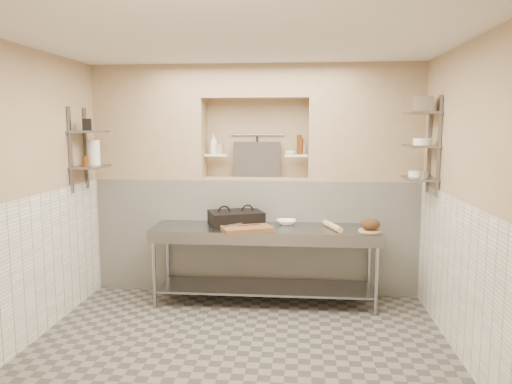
# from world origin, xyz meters

# --- Properties ---
(floor) EXTENTS (4.00, 3.90, 0.10)m
(floor) POSITION_xyz_m (0.00, 0.00, -0.05)
(floor) COLOR #66615B
(floor) RESTS_ON ground
(ceiling) EXTENTS (4.00, 3.90, 0.10)m
(ceiling) POSITION_xyz_m (0.00, 0.00, 2.85)
(ceiling) COLOR silver
(ceiling) RESTS_ON ground
(wall_left) EXTENTS (0.10, 3.90, 2.80)m
(wall_left) POSITION_xyz_m (-2.05, 0.00, 1.40)
(wall_left) COLOR tan
(wall_left) RESTS_ON ground
(wall_right) EXTENTS (0.10, 3.90, 2.80)m
(wall_right) POSITION_xyz_m (2.05, 0.00, 1.40)
(wall_right) COLOR tan
(wall_right) RESTS_ON ground
(wall_back) EXTENTS (4.00, 0.10, 2.80)m
(wall_back) POSITION_xyz_m (0.00, 2.00, 1.40)
(wall_back) COLOR tan
(wall_back) RESTS_ON ground
(wall_front) EXTENTS (4.00, 0.10, 2.80)m
(wall_front) POSITION_xyz_m (0.00, -2.00, 1.40)
(wall_front) COLOR tan
(wall_front) RESTS_ON ground
(backwall_lower) EXTENTS (4.00, 0.40, 1.40)m
(backwall_lower) POSITION_xyz_m (0.00, 1.75, 0.70)
(backwall_lower) COLOR white
(backwall_lower) RESTS_ON floor
(alcove_sill) EXTENTS (1.30, 0.40, 0.02)m
(alcove_sill) POSITION_xyz_m (0.00, 1.75, 1.41)
(alcove_sill) COLOR tan
(alcove_sill) RESTS_ON backwall_lower
(backwall_pillar_left) EXTENTS (1.35, 0.40, 1.40)m
(backwall_pillar_left) POSITION_xyz_m (-1.33, 1.75, 2.10)
(backwall_pillar_left) COLOR tan
(backwall_pillar_left) RESTS_ON backwall_lower
(backwall_pillar_right) EXTENTS (1.35, 0.40, 1.40)m
(backwall_pillar_right) POSITION_xyz_m (1.33, 1.75, 2.10)
(backwall_pillar_right) COLOR tan
(backwall_pillar_right) RESTS_ON backwall_lower
(backwall_header) EXTENTS (1.30, 0.40, 0.40)m
(backwall_header) POSITION_xyz_m (0.00, 1.75, 2.60)
(backwall_header) COLOR tan
(backwall_header) RESTS_ON backwall_lower
(wainscot_left) EXTENTS (0.02, 3.90, 1.40)m
(wainscot_left) POSITION_xyz_m (-1.99, 0.00, 0.70)
(wainscot_left) COLOR white
(wainscot_left) RESTS_ON floor
(wainscot_right) EXTENTS (0.02, 3.90, 1.40)m
(wainscot_right) POSITION_xyz_m (1.99, 0.00, 0.70)
(wainscot_right) COLOR white
(wainscot_right) RESTS_ON floor
(alcove_shelf_left) EXTENTS (0.28, 0.16, 0.02)m
(alcove_shelf_left) POSITION_xyz_m (-0.50, 1.75, 1.70)
(alcove_shelf_left) COLOR white
(alcove_shelf_left) RESTS_ON backwall_lower
(alcove_shelf_right) EXTENTS (0.28, 0.16, 0.02)m
(alcove_shelf_right) POSITION_xyz_m (0.50, 1.75, 1.70)
(alcove_shelf_right) COLOR white
(alcove_shelf_right) RESTS_ON backwall_lower
(utensil_rail) EXTENTS (0.70, 0.02, 0.02)m
(utensil_rail) POSITION_xyz_m (0.00, 1.92, 1.95)
(utensil_rail) COLOR gray
(utensil_rail) RESTS_ON wall_back
(hanging_steel) EXTENTS (0.02, 0.02, 0.30)m
(hanging_steel) POSITION_xyz_m (0.00, 1.90, 1.78)
(hanging_steel) COLOR black
(hanging_steel) RESTS_ON utensil_rail
(splash_panel) EXTENTS (0.60, 0.08, 0.45)m
(splash_panel) POSITION_xyz_m (0.00, 1.85, 1.64)
(splash_panel) COLOR #383330
(splash_panel) RESTS_ON alcove_sill
(shelf_rail_left_a) EXTENTS (0.03, 0.03, 0.95)m
(shelf_rail_left_a) POSITION_xyz_m (-1.98, 1.25, 1.80)
(shelf_rail_left_a) COLOR slate
(shelf_rail_left_a) RESTS_ON wall_left
(shelf_rail_left_b) EXTENTS (0.03, 0.03, 0.95)m
(shelf_rail_left_b) POSITION_xyz_m (-1.98, 0.85, 1.80)
(shelf_rail_left_b) COLOR slate
(shelf_rail_left_b) RESTS_ON wall_left
(wall_shelf_left_lower) EXTENTS (0.30, 0.50, 0.02)m
(wall_shelf_left_lower) POSITION_xyz_m (-1.84, 1.05, 1.60)
(wall_shelf_left_lower) COLOR slate
(wall_shelf_left_lower) RESTS_ON wall_left
(wall_shelf_left_upper) EXTENTS (0.30, 0.50, 0.03)m
(wall_shelf_left_upper) POSITION_xyz_m (-1.84, 1.05, 2.00)
(wall_shelf_left_upper) COLOR slate
(wall_shelf_left_upper) RESTS_ON wall_left
(shelf_rail_right_a) EXTENTS (0.03, 0.03, 1.05)m
(shelf_rail_right_a) POSITION_xyz_m (1.98, 1.25, 1.85)
(shelf_rail_right_a) COLOR slate
(shelf_rail_right_a) RESTS_ON wall_right
(shelf_rail_right_b) EXTENTS (0.03, 0.03, 1.05)m
(shelf_rail_right_b) POSITION_xyz_m (1.98, 0.85, 1.85)
(shelf_rail_right_b) COLOR slate
(shelf_rail_right_b) RESTS_ON wall_right
(wall_shelf_right_lower) EXTENTS (0.30, 0.50, 0.02)m
(wall_shelf_right_lower) POSITION_xyz_m (1.84, 1.05, 1.50)
(wall_shelf_right_lower) COLOR slate
(wall_shelf_right_lower) RESTS_ON wall_right
(wall_shelf_right_mid) EXTENTS (0.30, 0.50, 0.02)m
(wall_shelf_right_mid) POSITION_xyz_m (1.84, 1.05, 1.85)
(wall_shelf_right_mid) COLOR slate
(wall_shelf_right_mid) RESTS_ON wall_right
(wall_shelf_right_upper) EXTENTS (0.30, 0.50, 0.03)m
(wall_shelf_right_upper) POSITION_xyz_m (1.84, 1.05, 2.20)
(wall_shelf_right_upper) COLOR slate
(wall_shelf_right_upper) RESTS_ON wall_right
(prep_table) EXTENTS (2.60, 0.70, 0.90)m
(prep_table) POSITION_xyz_m (0.15, 1.18, 0.64)
(prep_table) COLOR gray
(prep_table) RESTS_ON floor
(panini_press) EXTENTS (0.72, 0.63, 0.16)m
(panini_press) POSITION_xyz_m (-0.20, 1.30, 0.98)
(panini_press) COLOR black
(panini_press) RESTS_ON prep_table
(cutting_board) EXTENTS (0.65, 0.56, 0.05)m
(cutting_board) POSITION_xyz_m (-0.04, 1.01, 0.92)
(cutting_board) COLOR brown
(cutting_board) RESTS_ON prep_table
(knife_blade) EXTENTS (0.25, 0.16, 0.01)m
(knife_blade) POSITION_xyz_m (-0.02, 1.05, 0.95)
(knife_blade) COLOR gray
(knife_blade) RESTS_ON cutting_board
(tongs) EXTENTS (0.20, 0.22, 0.02)m
(tongs) POSITION_xyz_m (-0.19, 1.02, 0.96)
(tongs) COLOR gray
(tongs) RESTS_ON cutting_board
(mixing_bowl) EXTENTS (0.26, 0.26, 0.06)m
(mixing_bowl) POSITION_xyz_m (0.40, 1.38, 0.93)
(mixing_bowl) COLOR white
(mixing_bowl) RESTS_ON prep_table
(rolling_pin) EXTENTS (0.21, 0.44, 0.07)m
(rolling_pin) POSITION_xyz_m (0.93, 1.17, 0.93)
(rolling_pin) COLOR tan
(rolling_pin) RESTS_ON prep_table
(bread_board) EXTENTS (0.26, 0.26, 0.01)m
(bread_board) POSITION_xyz_m (1.34, 1.09, 0.91)
(bread_board) COLOR tan
(bread_board) RESTS_ON prep_table
(bread_loaf) EXTENTS (0.21, 0.21, 0.13)m
(bread_loaf) POSITION_xyz_m (1.34, 1.09, 0.98)
(bread_loaf) COLOR #4C2D19
(bread_loaf) RESTS_ON bread_board
(bottle_soap) EXTENTS (0.12, 0.12, 0.25)m
(bottle_soap) POSITION_xyz_m (-0.53, 1.74, 1.84)
(bottle_soap) COLOR white
(bottle_soap) RESTS_ON alcove_shelf_left
(jar_alcove) EXTENTS (0.09, 0.09, 0.13)m
(jar_alcove) POSITION_xyz_m (-0.46, 1.75, 1.78)
(jar_alcove) COLOR tan
(jar_alcove) RESTS_ON alcove_shelf_left
(bowl_alcove) EXTENTS (0.17, 0.17, 0.04)m
(bowl_alcove) POSITION_xyz_m (0.43, 1.74, 1.73)
(bowl_alcove) COLOR white
(bowl_alcove) RESTS_ON alcove_shelf_right
(condiment_a) EXTENTS (0.06, 0.06, 0.20)m
(condiment_a) POSITION_xyz_m (0.56, 1.74, 1.81)
(condiment_a) COLOR #52290F
(condiment_a) RESTS_ON alcove_shelf_right
(condiment_b) EXTENTS (0.06, 0.06, 0.24)m
(condiment_b) POSITION_xyz_m (0.54, 1.79, 1.83)
(condiment_b) COLOR #52290F
(condiment_b) RESTS_ON alcove_shelf_right
(condiment_c) EXTENTS (0.07, 0.07, 0.11)m
(condiment_c) POSITION_xyz_m (0.57, 1.78, 1.77)
(condiment_c) COLOR white
(condiment_c) RESTS_ON alcove_shelf_right
(jug_left) EXTENTS (0.14, 0.14, 0.29)m
(jug_left) POSITION_xyz_m (-1.84, 1.15, 1.76)
(jug_left) COLOR white
(jug_left) RESTS_ON wall_shelf_left_lower
(jar_left) EXTENTS (0.08, 0.08, 0.11)m
(jar_left) POSITION_xyz_m (-1.84, 0.92, 1.67)
(jar_left) COLOR #52290F
(jar_left) RESTS_ON wall_shelf_left_lower
(box_left_upper) EXTENTS (0.12, 0.12, 0.13)m
(box_left_upper) POSITION_xyz_m (-1.84, 1.00, 2.08)
(box_left_upper) COLOR black
(box_left_upper) RESTS_ON wall_shelf_left_upper
(bowl_right) EXTENTS (0.19, 0.19, 0.06)m
(bowl_right) POSITION_xyz_m (1.84, 1.16, 1.54)
(bowl_right) COLOR white
(bowl_right) RESTS_ON wall_shelf_right_lower
(canister_right) EXTENTS (0.09, 0.09, 0.09)m
(canister_right) POSITION_xyz_m (1.84, 0.87, 1.56)
(canister_right) COLOR gray
(canister_right) RESTS_ON wall_shelf_right_lower
(bowl_right_mid) EXTENTS (0.19, 0.19, 0.07)m
(bowl_right_mid) POSITION_xyz_m (1.84, 0.99, 1.90)
(bowl_right_mid) COLOR white
(bowl_right_mid) RESTS_ON wall_shelf_right_mid
(basket_right) EXTENTS (0.25, 0.29, 0.16)m
(basket_right) POSITION_xyz_m (1.84, 1.01, 2.29)
(basket_right) COLOR gray
(basket_right) RESTS_ON wall_shelf_right_upper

